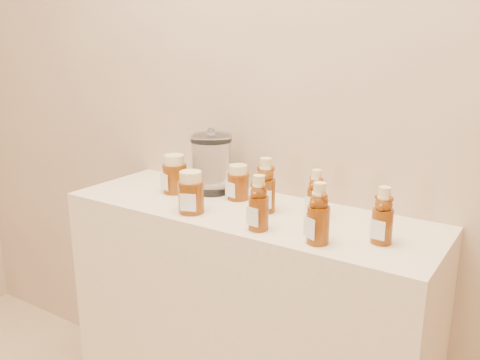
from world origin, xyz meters
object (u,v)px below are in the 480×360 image
Objects in this scene: honey_jar_left at (175,174)px; glass_canister at (212,161)px; bear_bottle_back_left at (266,182)px; bear_bottle_front_left at (259,199)px; display_table at (245,336)px.

honey_jar_left is 0.13m from glass_canister.
honey_jar_left is 0.61× the size of glass_canister.
bear_bottle_back_left is 0.87× the size of glass_canister.
bear_bottle_front_left is 0.45m from honey_jar_left.
bear_bottle_front_left is 0.81× the size of glass_canister.
honey_jar_left is at bearing 177.28° from display_table.
honey_jar_left is at bearing 155.07° from bear_bottle_back_left.
bear_bottle_front_left is at bearing -91.02° from bear_bottle_back_left.
glass_canister is (-0.32, 0.22, 0.02)m from bear_bottle_front_left.
bear_bottle_back_left is 0.27m from glass_canister.
bear_bottle_back_left is (0.06, 0.01, 0.55)m from display_table.
display_table is 5.51× the size of glass_canister.
bear_bottle_front_left is at bearing 1.85° from honey_jar_left.
bear_bottle_front_left is 1.33× the size of honey_jar_left.
display_table is at bearing 165.85° from bear_bottle_back_left.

